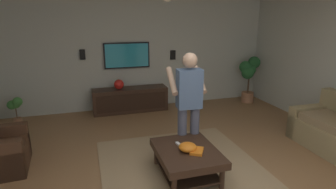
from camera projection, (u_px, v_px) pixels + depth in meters
name	position (u px, v px, depth m)	size (l,w,h in m)	color
wall_back_tv	(140.00, 50.00, 6.48)	(0.10, 6.46, 2.77)	#B2B7AD
area_rug	(182.00, 168.00, 4.01)	(2.42, 2.29, 0.01)	#9E8460
coffee_table	(187.00, 156.00, 3.75)	(1.00, 0.80, 0.40)	#332116
media_console	(130.00, 100.00, 6.38)	(0.45, 1.70, 0.55)	#332116
tv	(127.00, 55.00, 6.33)	(0.05, 1.05, 0.59)	black
person_standing	(189.00, 100.00, 4.11)	(0.56, 0.56, 1.64)	#4C5166
potted_plant_tall	(249.00, 73.00, 6.98)	(0.47, 0.54, 1.16)	#9E6B4C
potted_plant_short	(16.00, 107.00, 5.55)	(0.27, 0.30, 0.58)	#9E6B4C
bowl	(188.00, 147.00, 3.67)	(0.24, 0.24, 0.11)	orange
remote_white	(179.00, 144.00, 3.84)	(0.15, 0.04, 0.02)	white
book	(197.00, 151.00, 3.64)	(0.22, 0.16, 0.04)	orange
vase_round	(119.00, 84.00, 6.19)	(0.22, 0.22, 0.22)	red
wall_speaker_left	(173.00, 55.00, 6.66)	(0.06, 0.12, 0.22)	black
wall_speaker_right	(82.00, 54.00, 6.05)	(0.06, 0.12, 0.22)	black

